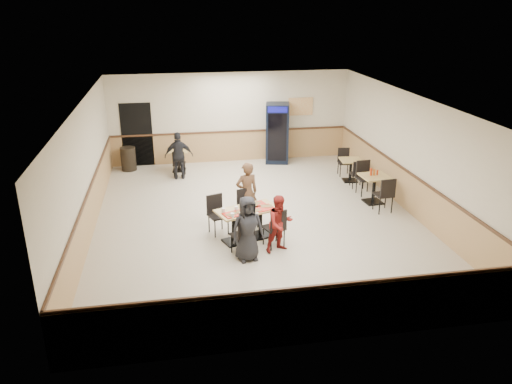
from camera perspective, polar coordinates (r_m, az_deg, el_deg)
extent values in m
plane|color=beige|center=(12.64, 0.08, -3.05)|extent=(10.00, 10.00, 0.00)
plane|color=silver|center=(11.74, 0.09, 10.43)|extent=(10.00, 10.00, 0.00)
plane|color=beige|center=(16.89, -2.93, 8.48)|extent=(8.00, 0.00, 8.00)
plane|color=beige|center=(7.61, 6.76, -7.84)|extent=(8.00, 0.00, 8.00)
plane|color=beige|center=(12.10, -18.92, 2.26)|extent=(0.00, 10.00, 10.00)
plane|color=beige|center=(13.37, 17.26, 4.19)|extent=(0.00, 10.00, 10.00)
cube|color=tan|center=(17.12, -2.86, 5.21)|extent=(7.98, 0.03, 1.00)
cube|color=tan|center=(13.67, 16.75, 0.18)|extent=(0.03, 9.98, 1.00)
cube|color=#472B19|center=(16.97, -2.88, 6.91)|extent=(7.98, 0.04, 0.06)
cube|color=black|center=(16.89, -13.44, 6.36)|extent=(1.00, 0.02, 2.10)
cube|color=orange|center=(17.25, 5.12, 9.71)|extent=(0.85, 0.02, 0.60)
cube|color=black|center=(11.45, -2.54, -5.66)|extent=(0.57, 0.57, 0.04)
cylinder|color=black|center=(11.30, -2.57, -4.03)|extent=(0.09, 0.09, 0.68)
cube|color=tan|center=(11.15, -2.60, -2.41)|extent=(0.89, 0.89, 0.04)
cube|color=black|center=(11.75, 0.51, -4.92)|extent=(0.57, 0.57, 0.04)
cylinder|color=black|center=(11.59, 0.51, -3.32)|extent=(0.09, 0.09, 0.68)
cube|color=tan|center=(11.46, 0.52, -1.73)|extent=(0.89, 0.89, 0.04)
imported|color=black|center=(10.43, -0.98, -4.21)|extent=(0.76, 0.57, 1.42)
imported|color=maroon|center=(10.82, 2.75, -3.64)|extent=(0.76, 0.67, 1.29)
imported|color=brown|center=(12.17, -1.05, -0.10)|extent=(0.63, 0.47, 1.55)
imported|color=black|center=(15.44, -8.80, 4.11)|extent=(0.86, 0.37, 1.47)
cube|color=red|center=(11.52, 0.01, -1.44)|extent=(0.53, 0.46, 0.02)
cube|color=red|center=(11.02, -2.55, -2.53)|extent=(0.53, 0.46, 0.02)
cube|color=red|center=(11.32, 0.89, -1.85)|extent=(0.53, 0.46, 0.02)
cylinder|color=white|center=(11.54, -0.06, -1.42)|extent=(0.23, 0.23, 0.01)
cube|color=#A66540|center=(11.54, -0.06, -1.36)|extent=(0.29, 0.31, 0.02)
cylinder|color=white|center=(11.17, -0.09, -2.20)|extent=(0.23, 0.23, 0.01)
cube|color=#A66540|center=(11.17, -0.09, -2.15)|extent=(0.31, 0.26, 0.02)
cylinder|color=white|center=(11.10, -1.04, -2.37)|extent=(0.23, 0.23, 0.01)
cube|color=#A66540|center=(11.10, -1.04, -2.31)|extent=(0.27, 0.19, 0.02)
cylinder|color=white|center=(11.00, -2.78, -2.61)|extent=(0.23, 0.23, 0.01)
cube|color=#A66540|center=(11.00, -2.79, -2.55)|extent=(0.31, 0.30, 0.02)
cylinder|color=white|center=(11.41, 1.20, -1.69)|extent=(0.23, 0.23, 0.01)
cube|color=#A66540|center=(11.41, 1.20, -1.64)|extent=(0.27, 0.19, 0.02)
cylinder|color=white|center=(11.11, -1.59, -2.34)|extent=(0.23, 0.23, 0.01)
cube|color=#A66540|center=(11.11, -1.59, -2.28)|extent=(0.27, 0.19, 0.02)
cylinder|color=white|center=(11.21, -2.27, -1.89)|extent=(0.08, 0.08, 0.10)
cylinder|color=white|center=(10.86, -2.72, -2.68)|extent=(0.08, 0.08, 0.10)
cylinder|color=white|center=(11.13, -3.75, -2.09)|extent=(0.08, 0.08, 0.10)
cylinder|color=white|center=(10.92, -1.71, -2.53)|extent=(0.08, 0.08, 0.10)
cylinder|color=silver|center=(11.32, -0.49, -1.58)|extent=(0.07, 0.07, 0.12)
cylinder|color=silver|center=(11.33, -0.92, -1.56)|extent=(0.07, 0.07, 0.12)
ellipsoid|color=white|center=(11.26, -0.88, -1.74)|extent=(0.15, 0.15, 0.10)
cube|color=black|center=(14.01, 13.19, -1.08)|extent=(0.50, 0.50, 0.04)
cylinder|color=black|center=(13.87, 13.31, 0.34)|extent=(0.09, 0.09, 0.70)
cube|color=tan|center=(13.75, 13.44, 1.74)|extent=(0.77, 0.77, 0.04)
cube|color=black|center=(15.53, 10.66, 1.32)|extent=(0.45, 0.45, 0.04)
cylinder|color=black|center=(15.42, 10.74, 2.47)|extent=(0.08, 0.08, 0.62)
cube|color=tan|center=(15.32, 10.82, 3.60)|extent=(0.70, 0.70, 0.04)
cylinder|color=#BB300D|center=(13.72, 13.02, 2.26)|extent=(0.06, 0.06, 0.20)
cylinder|color=#C25E19|center=(13.76, 13.36, 2.22)|extent=(0.06, 0.06, 0.17)
cylinder|color=#BB300D|center=(13.80, 13.70, 2.18)|extent=(0.05, 0.05, 0.14)
cube|color=black|center=(16.39, -8.75, 2.50)|extent=(0.46, 0.46, 0.04)
cylinder|color=black|center=(16.29, -8.81, 3.59)|extent=(0.08, 0.08, 0.62)
cube|color=tan|center=(16.20, -8.88, 4.67)|extent=(0.71, 0.71, 0.04)
cube|color=black|center=(16.87, 2.45, 6.74)|extent=(0.90, 0.89, 2.00)
cube|color=black|center=(16.52, 2.44, 6.24)|extent=(0.60, 0.15, 1.58)
cube|color=#0B0C80|center=(16.30, 2.49, 9.38)|extent=(0.62, 0.16, 0.19)
cylinder|color=black|center=(16.67, -14.38, 3.69)|extent=(0.48, 0.48, 0.76)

